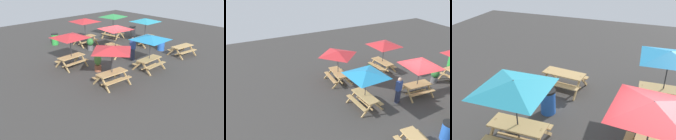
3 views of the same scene
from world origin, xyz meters
The scene contains 6 objects.
picnic_table_0 centered at (-3.88, 0.03, 1.99)m, with size 2.83×2.83×2.34m.
picnic_table_2 centered at (-3.76, 3.78, 0.56)m, with size 1.93×1.69×0.81m.
picnic_table_4 centered at (0.27, 3.86, 1.99)m, with size 2.83×2.83×2.34m.
picnic_table_5 centered at (-0.15, 0.29, 1.99)m, with size 2.82×2.82×2.34m.
trash_bin_blue centered at (-3.70, 1.89, 0.49)m, with size 0.59×0.59×0.98m.
person_standing centered at (-0.28, 1.90, 0.89)m, with size 0.28×0.39×1.67m.
Camera 3 is at (-0.45, -5.18, 5.62)m, focal length 40.00 mm.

